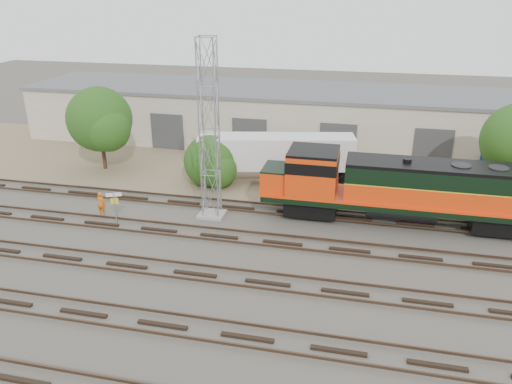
% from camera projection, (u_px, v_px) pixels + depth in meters
% --- Properties ---
extents(ground, '(140.00, 140.00, 0.00)m').
position_uv_depth(ground, '(278.00, 256.00, 28.78)').
color(ground, '#47423A').
rests_on(ground, ground).
extents(dirt_strip, '(80.00, 16.00, 0.02)m').
position_uv_depth(dirt_strip, '(310.00, 170.00, 42.30)').
color(dirt_strip, '#726047').
rests_on(dirt_strip, ground).
extents(tracks, '(80.00, 20.40, 0.28)m').
position_uv_depth(tracks, '(268.00, 283.00, 26.05)').
color(tracks, black).
rests_on(tracks, ground).
extents(warehouse, '(58.40, 10.40, 5.30)m').
position_uv_depth(warehouse, '(322.00, 117.00, 48.48)').
color(warehouse, beige).
rests_on(warehouse, ground).
extents(locomotive, '(18.21, 3.19, 4.38)m').
position_uv_depth(locomotive, '(399.00, 188.00, 31.87)').
color(locomotive, black).
rests_on(locomotive, tracks).
extents(signal_tower, '(1.72, 1.72, 11.69)m').
position_uv_depth(signal_tower, '(209.00, 134.00, 31.78)').
color(signal_tower, gray).
rests_on(signal_tower, ground).
extents(sign_post, '(0.91, 0.42, 2.38)m').
position_uv_depth(sign_post, '(115.00, 203.00, 31.76)').
color(sign_post, gray).
rests_on(sign_post, ground).
extents(worker, '(0.61, 0.42, 1.62)m').
position_uv_depth(worker, '(101.00, 203.00, 33.80)').
color(worker, orange).
rests_on(worker, ground).
extents(semi_trailer, '(12.36, 4.86, 3.73)m').
position_uv_depth(semi_trailer, '(280.00, 153.00, 39.02)').
color(semi_trailer, white).
rests_on(semi_trailer, ground).
extents(dumpster_blue, '(2.01, 1.95, 1.50)m').
position_uv_depth(dumpster_blue, '(493.00, 165.00, 41.25)').
color(dumpster_blue, navy).
rests_on(dumpster_blue, ground).
extents(tree_west, '(5.60, 5.34, 6.98)m').
position_uv_depth(tree_west, '(102.00, 122.00, 40.83)').
color(tree_west, '#382619').
rests_on(tree_west, ground).
extents(tree_mid, '(4.33, 4.12, 4.12)m').
position_uv_depth(tree_mid, '(212.00, 164.00, 38.65)').
color(tree_mid, '#382619').
rests_on(tree_mid, ground).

